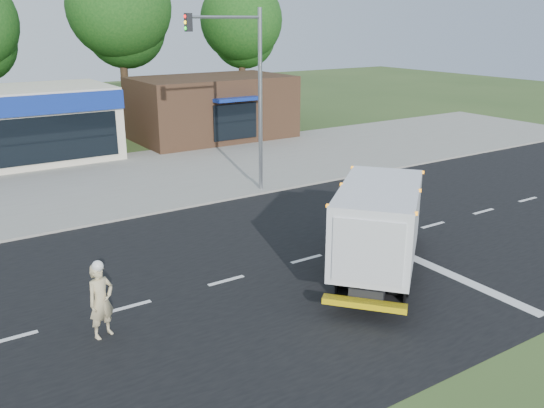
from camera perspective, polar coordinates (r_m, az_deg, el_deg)
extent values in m
plane|color=#385123|center=(18.97, 3.44, -5.50)|extent=(120.00, 120.00, 0.00)
cube|color=black|center=(18.97, 3.44, -5.49)|extent=(60.00, 14.00, 0.02)
cube|color=gray|center=(25.59, -7.53, 0.74)|extent=(60.00, 2.40, 0.12)
cube|color=gray|center=(30.76, -12.27, 3.29)|extent=(60.00, 9.00, 0.02)
cube|color=silver|center=(15.88, -24.33, -12.00)|extent=(1.20, 0.15, 0.01)
cube|color=silver|center=(16.44, -13.90, -9.82)|extent=(1.20, 0.15, 0.01)
cube|color=silver|center=(17.49, -4.56, -7.56)|extent=(1.20, 0.15, 0.01)
cube|color=silver|center=(18.97, 3.44, -5.45)|extent=(1.20, 0.15, 0.01)
cube|color=silver|center=(20.77, 10.12, -3.59)|extent=(1.20, 0.15, 0.01)
cube|color=silver|center=(22.83, 15.65, -2.01)|extent=(1.20, 0.15, 0.01)
cube|color=silver|center=(25.08, 20.21, -0.69)|extent=(1.20, 0.15, 0.01)
cube|color=silver|center=(27.48, 24.00, 0.42)|extent=(1.20, 0.15, 0.01)
cube|color=silver|center=(18.89, 16.35, -6.28)|extent=(0.40, 7.00, 0.01)
cube|color=black|center=(17.40, 10.22, -5.72)|extent=(4.04, 3.64, 0.32)
cube|color=silver|center=(20.14, 11.37, -0.15)|extent=(2.65, 2.67, 1.91)
cube|color=black|center=(20.91, 11.63, 1.02)|extent=(1.23, 1.40, 0.82)
cube|color=white|center=(16.94, 10.45, -1.77)|extent=(4.87, 4.61, 2.13)
cube|color=silver|center=(14.82, 9.47, -4.78)|extent=(1.22, 1.42, 1.73)
cube|color=yellow|center=(15.24, 9.13, -9.75)|extent=(1.66, 1.86, 0.16)
cube|color=orange|center=(16.62, 10.65, 1.63)|extent=(4.75, 4.52, 0.07)
cylinder|color=black|center=(20.58, 8.83, -2.49)|extent=(0.84, 0.77, 0.87)
cylinder|color=black|center=(20.46, 13.63, -2.91)|extent=(0.84, 0.77, 0.87)
cylinder|color=black|center=(17.00, 6.88, -6.87)|extent=(0.84, 0.77, 0.87)
cylinder|color=black|center=(16.85, 13.03, -7.46)|extent=(0.84, 0.77, 0.87)
imported|color=#CAB787|center=(14.80, -16.57, -9.20)|extent=(0.81, 0.65, 1.91)
sphere|color=white|center=(14.42, -16.90, -5.91)|extent=(0.28, 0.28, 0.28)
cube|color=#382316|center=(38.57, -5.96, 9.49)|extent=(10.00, 6.00, 4.00)
cube|color=navy|center=(35.74, -3.68, 10.35)|extent=(3.00, 1.20, 0.20)
cube|color=black|center=(35.99, -3.67, 8.15)|extent=(3.00, 0.12, 2.20)
cylinder|color=gray|center=(25.65, -1.17, 9.95)|extent=(0.18, 0.18, 8.00)
cylinder|color=gray|center=(24.55, -4.76, 17.97)|extent=(3.40, 0.12, 0.12)
cube|color=black|center=(23.82, -8.29, 17.38)|extent=(0.25, 0.25, 0.70)
cylinder|color=#332114|center=(44.51, -14.45, 12.62)|extent=(0.56, 0.56, 7.84)
sphere|color=#144614|center=(44.38, -14.91, 18.38)|extent=(7.39, 7.39, 7.39)
sphere|color=#144614|center=(45.01, -14.35, 16.55)|extent=(5.82, 5.82, 5.82)
cylinder|color=#332114|center=(48.72, -2.98, 13.04)|extent=(0.56, 0.56, 7.00)
sphere|color=#144614|center=(48.56, -3.06, 17.75)|extent=(6.60, 6.60, 6.60)
sphere|color=#144614|center=(49.26, -2.81, 16.24)|extent=(5.20, 5.20, 5.20)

